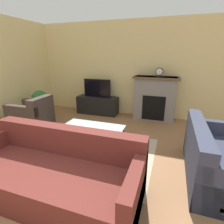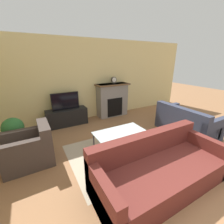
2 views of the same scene
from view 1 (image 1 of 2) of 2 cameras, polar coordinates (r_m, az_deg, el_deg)
name	(u,v)px [view 1 (image 1 of 2)]	position (r m, az deg, el deg)	size (l,w,h in m)	color
wall_back	(128,70)	(5.32, 5.30, 13.58)	(8.55, 0.06, 2.70)	beige
area_rug	(90,151)	(3.48, -7.13, -12.60)	(2.39, 1.83, 0.00)	#B7A88E
fireplace	(155,97)	(5.05, 13.81, 4.62)	(1.23, 0.49, 1.21)	gray
tv_stand	(98,105)	(5.48, -4.71, 2.23)	(1.26, 0.43, 0.54)	black
tv	(97,88)	(5.36, -4.87, 7.77)	(0.84, 0.06, 0.54)	black
couch_sectional	(55,174)	(2.56, -18.14, -18.64)	(2.29, 0.97, 0.82)	#5B231E
couch_loveseat	(217,161)	(3.10, 31.10, -13.46)	(0.90, 1.60, 0.82)	#33384C
armchair_by_window	(32,117)	(4.80, -24.56, -1.41)	(0.91, 0.74, 0.82)	#3D332D
coffee_table	(92,129)	(3.39, -6.52, -5.62)	(1.19, 0.63, 0.46)	#333338
potted_plant	(40,101)	(5.40, -22.35, 3.39)	(0.46, 0.46, 0.82)	#AD704C
mantel_clock	(159,72)	(4.94, 15.20, 12.48)	(0.21, 0.07, 0.24)	#28231E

